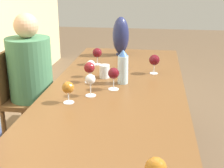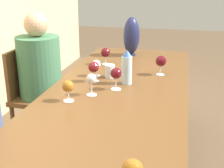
% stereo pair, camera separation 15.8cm
% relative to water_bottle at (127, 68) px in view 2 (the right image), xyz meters
% --- Properties ---
extents(dining_table, '(2.44, 0.92, 0.74)m').
position_rel_water_bottle_xyz_m(dining_table, '(-0.17, 0.03, -0.19)').
color(dining_table, brown).
rests_on(dining_table, ground_plane).
extents(water_bottle, '(0.07, 0.07, 0.24)m').
position_rel_water_bottle_xyz_m(water_bottle, '(0.00, 0.00, 0.00)').
color(water_bottle, '#ADCCD6').
rests_on(water_bottle, dining_table).
extents(water_tumbler, '(0.08, 0.08, 0.10)m').
position_rel_water_bottle_xyz_m(water_tumbler, '(0.11, 0.15, -0.07)').
color(water_tumbler, silver).
rests_on(water_tumbler, dining_table).
extents(vase, '(0.15, 0.15, 0.36)m').
position_rel_water_bottle_xyz_m(vase, '(0.80, 0.11, 0.07)').
color(vase, '#1E234C').
rests_on(vase, dining_table).
extents(wine_glass_1, '(0.07, 0.07, 0.13)m').
position_rel_water_bottle_xyz_m(wine_glass_1, '(-0.39, 0.28, -0.02)').
color(wine_glass_1, silver).
rests_on(wine_glass_1, dining_table).
extents(wine_glass_2, '(0.08, 0.08, 0.14)m').
position_rel_water_bottle_xyz_m(wine_glass_2, '(0.45, 0.27, -0.02)').
color(wine_glass_2, silver).
rests_on(wine_glass_2, dining_table).
extents(wine_glass_3, '(0.08, 0.08, 0.15)m').
position_rel_water_bottle_xyz_m(wine_glass_3, '(0.26, -0.21, -0.01)').
color(wine_glass_3, silver).
rests_on(wine_glass_3, dining_table).
extents(wine_glass_4, '(0.07, 0.07, 0.15)m').
position_rel_water_bottle_xyz_m(wine_glass_4, '(-0.13, 0.05, -0.01)').
color(wine_glass_4, silver).
rests_on(wine_glass_4, dining_table).
extents(wine_glass_5, '(0.08, 0.08, 0.15)m').
position_rel_water_bottle_xyz_m(wine_glass_5, '(-0.01, 0.24, -0.01)').
color(wine_glass_5, silver).
rests_on(wine_glass_5, dining_table).
extents(wine_glass_6, '(0.06, 0.06, 0.13)m').
position_rel_water_bottle_xyz_m(wine_glass_6, '(0.12, 0.25, -0.03)').
color(wine_glass_6, silver).
rests_on(wine_glass_6, dining_table).
extents(wine_glass_7, '(0.07, 0.07, 0.14)m').
position_rel_water_bottle_xyz_m(wine_glass_7, '(-0.27, 0.18, -0.01)').
color(wine_glass_7, silver).
rests_on(wine_glass_7, dining_table).
extents(chair_far, '(0.44, 0.44, 0.87)m').
position_rel_water_bottle_xyz_m(chair_far, '(0.29, 0.87, -0.38)').
color(chair_far, brown).
rests_on(chair_far, ground_plane).
extents(person_far, '(0.36, 0.36, 1.18)m').
position_rel_water_bottle_xyz_m(person_far, '(0.29, 0.79, -0.23)').
color(person_far, '#2D2D38').
rests_on(person_far, ground_plane).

